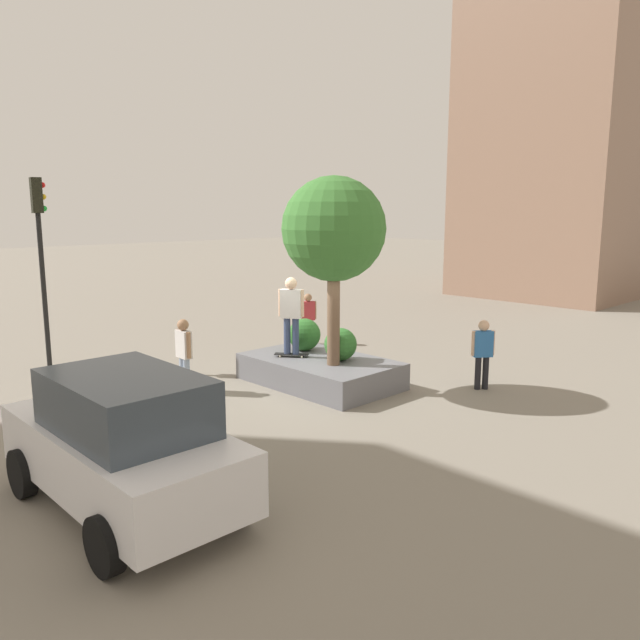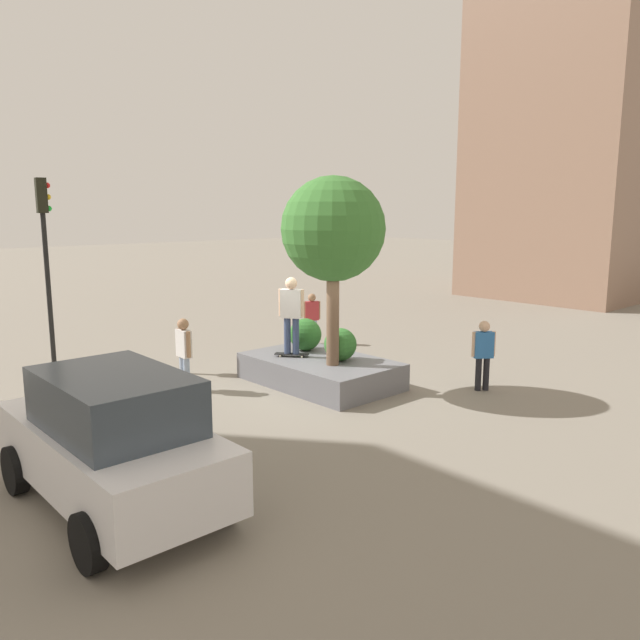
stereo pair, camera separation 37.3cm
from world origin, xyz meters
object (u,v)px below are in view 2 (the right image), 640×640
(skateboarder, at_px, (291,310))
(traffic_light_corner, at_px, (45,241))
(police_car, at_px, (112,440))
(pedestrian_crossing, at_px, (312,315))
(skateboard, at_px, (292,354))
(planter_ledge, at_px, (320,371))
(bystander_watching, at_px, (184,349))
(passerby_with_bag, at_px, (483,351))
(plaza_tree, at_px, (333,230))

(skateboarder, distance_m, traffic_light_corner, 6.48)
(police_car, height_order, pedestrian_crossing, police_car)
(skateboard, xyz_separation_m, pedestrian_crossing, (2.84, -3.18, 0.22))
(planter_ledge, relative_size, bystander_watching, 2.16)
(bystander_watching, bearing_deg, passerby_with_bag, -132.28)
(planter_ledge, distance_m, plaza_tree, 3.32)
(skateboarder, bearing_deg, pedestrian_crossing, -48.23)
(skateboarder, height_order, traffic_light_corner, traffic_light_corner)
(planter_ledge, height_order, skateboarder, skateboarder)
(skateboarder, bearing_deg, planter_ledge, -146.67)
(plaza_tree, height_order, traffic_light_corner, traffic_light_corner)
(plaza_tree, relative_size, pedestrian_crossing, 2.69)
(skateboarder, bearing_deg, skateboard, 0.00)
(traffic_light_corner, xyz_separation_m, pedestrian_crossing, (-2.32, -6.79, -2.35))
(passerby_with_bag, bearing_deg, skateboarder, 38.28)
(planter_ledge, relative_size, police_car, 0.86)
(plaza_tree, height_order, bystander_watching, plaza_tree)
(police_car, relative_size, traffic_light_corner, 0.87)
(plaza_tree, relative_size, skateboarder, 2.29)
(planter_ledge, bearing_deg, bystander_watching, 57.93)
(planter_ledge, height_order, pedestrian_crossing, pedestrian_crossing)
(police_car, bearing_deg, skateboarder, -61.31)
(traffic_light_corner, bearing_deg, police_car, 165.32)
(skateboard, xyz_separation_m, skateboarder, (0.00, 0.00, 1.05))
(planter_ledge, xyz_separation_m, pedestrian_crossing, (3.41, -2.80, 0.58))
(skateboarder, distance_m, pedestrian_crossing, 4.34)
(passerby_with_bag, xyz_separation_m, pedestrian_crossing, (6.25, -0.49, -0.03))
(planter_ledge, xyz_separation_m, plaza_tree, (-0.63, 0.20, 3.26))
(plaza_tree, height_order, police_car, plaza_tree)
(plaza_tree, height_order, pedestrian_crossing, plaza_tree)
(traffic_light_corner, bearing_deg, passerby_with_bag, -143.65)
(traffic_light_corner, bearing_deg, planter_ledge, -145.15)
(skateboard, distance_m, bystander_watching, 2.48)
(planter_ledge, height_order, traffic_light_corner, traffic_light_corner)
(police_car, distance_m, passerby_with_bag, 8.50)
(pedestrian_crossing, bearing_deg, police_car, 123.81)
(planter_ledge, bearing_deg, passerby_with_bag, -140.80)
(planter_ledge, height_order, plaza_tree, plaza_tree)
(skateboard, height_order, police_car, police_car)
(plaza_tree, relative_size, traffic_light_corner, 0.86)
(planter_ledge, distance_m, skateboarder, 1.57)
(skateboard, xyz_separation_m, police_car, (-3.17, 5.80, 0.30))
(plaza_tree, bearing_deg, traffic_light_corner, 30.82)
(passerby_with_bag, bearing_deg, bystander_watching, 47.72)
(plaza_tree, distance_m, skateboard, 3.14)
(plaza_tree, distance_m, police_car, 6.81)
(police_car, height_order, passerby_with_bag, police_car)
(passerby_with_bag, height_order, bystander_watching, bystander_watching)
(passerby_with_bag, bearing_deg, pedestrian_crossing, -4.44)
(skateboarder, xyz_separation_m, bystander_watching, (1.06, 2.22, -0.77))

